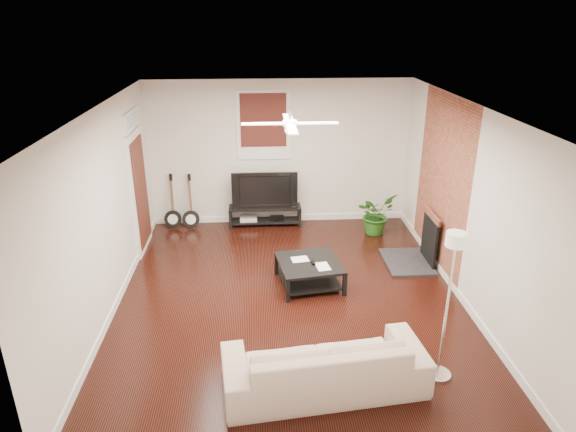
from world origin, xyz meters
name	(u,v)px	position (x,y,z in m)	size (l,w,h in m)	color
room	(290,210)	(0.00, 0.00, 1.40)	(5.01, 6.01, 2.81)	black
brick_accent	(442,184)	(2.49, 1.00, 1.40)	(0.02, 2.20, 2.80)	brown
fireplace	(418,238)	(2.20, 1.00, 0.46)	(0.80, 1.10, 0.92)	black
window_back	(263,125)	(-0.30, 2.97, 1.95)	(1.00, 0.06, 1.30)	#401211
door_left	(139,181)	(-2.46, 1.90, 1.25)	(0.08, 1.00, 2.50)	white
tv_stand	(265,216)	(-0.30, 2.78, 0.20)	(1.40, 0.37, 0.39)	black
tv	(265,189)	(-0.30, 2.80, 0.76)	(1.26, 0.16, 0.72)	black
coffee_table	(309,273)	(0.33, 0.39, 0.19)	(0.92, 0.92, 0.39)	black
sofa	(324,362)	(0.26, -1.92, 0.33)	(2.24, 0.88, 0.65)	tan
floor_lamp	(447,308)	(1.61, -1.82, 0.92)	(0.30, 0.30, 1.83)	silver
potted_plant	(376,214)	(1.78, 2.26, 0.39)	(0.71, 0.61, 0.79)	#225718
guitar_left	(171,202)	(-2.10, 2.75, 0.54)	(0.33, 0.23, 1.07)	black
guitar_right	(190,202)	(-1.75, 2.72, 0.54)	(0.33, 0.23, 1.07)	black
ceiling_fan	(290,123)	(0.00, 0.00, 2.60)	(1.24, 1.24, 0.32)	white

